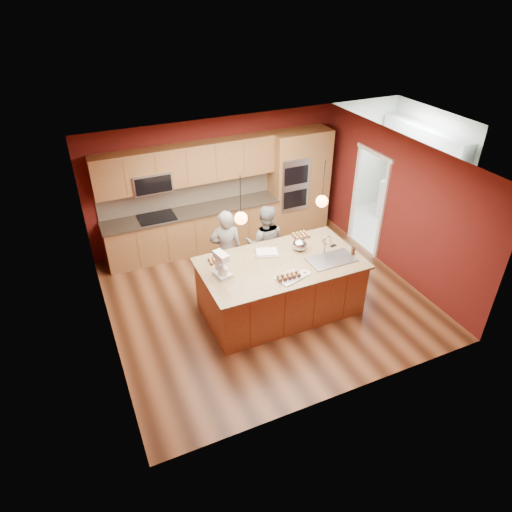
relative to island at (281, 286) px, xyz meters
name	(u,v)px	position (x,y,z in m)	size (l,w,h in m)	color
floor	(265,298)	(-0.11, 0.40, -0.51)	(5.50, 5.50, 0.00)	#402313
ceiling	(267,159)	(-0.11, 0.40, 2.19)	(5.50, 5.50, 0.00)	white
wall_back	(216,182)	(-0.11, 2.90, 0.84)	(5.50, 5.50, 0.00)	#501410
wall_front	(349,324)	(-0.11, -2.10, 0.84)	(5.50, 5.50, 0.00)	#501410
wall_left	(100,273)	(-2.86, 0.40, 0.84)	(5.00, 5.00, 0.00)	#501410
wall_right	(396,206)	(2.64, 0.40, 0.84)	(5.00, 5.00, 0.00)	#501410
cabinet_run	(190,208)	(-0.79, 2.65, 0.47)	(3.74, 0.64, 2.30)	brown
oven_column	(299,181)	(1.73, 2.60, 0.64)	(1.30, 0.62, 2.30)	brown
doorway_trim	(368,203)	(2.62, 1.20, 0.54)	(0.08, 1.11, 2.20)	silver
laundry_room	(424,145)	(4.24, 1.60, 1.44)	(2.60, 2.70, 2.70)	#BBBBB4
pendant_left	(241,218)	(-0.73, 0.00, 1.49)	(0.20, 0.20, 0.80)	black
pendant_right	(322,201)	(0.70, 0.00, 1.49)	(0.20, 0.20, 0.80)	black
island	(281,286)	(0.00, 0.00, 0.00)	(2.73, 1.53, 1.39)	brown
person_left	(226,251)	(-0.62, 1.02, 0.30)	(0.59, 0.39, 1.63)	black
person_right	(265,243)	(0.17, 1.02, 0.27)	(0.76, 0.59, 1.56)	slate
stand_mixer	(222,266)	(-1.06, 0.05, 0.67)	(0.28, 0.34, 0.42)	silver
sheet_cake	(267,252)	(-0.11, 0.35, 0.51)	(0.50, 0.43, 0.05)	silver
cooling_rack	(290,278)	(-0.10, -0.46, 0.50)	(0.43, 0.31, 0.02)	#9FA0A5
mixing_bowl	(300,245)	(0.46, 0.23, 0.60)	(0.26, 0.26, 0.22)	#AAADB1
plate	(305,273)	(0.19, -0.45, 0.50)	(0.18, 0.18, 0.01)	silver
tumbler	(353,251)	(1.24, -0.27, 0.56)	(0.07, 0.07, 0.14)	#341B11
phone	(333,246)	(1.08, 0.10, 0.50)	(0.12, 0.07, 0.01)	black
cupcakes_left	(216,260)	(-1.00, 0.48, 0.52)	(0.28, 0.21, 0.06)	tan
cupcakes_rack	(289,276)	(-0.12, -0.46, 0.55)	(0.41, 0.17, 0.07)	tan
cupcakes_right	(301,235)	(0.71, 0.62, 0.53)	(0.31, 0.24, 0.07)	tan
washer	(417,214)	(4.10, 1.27, -0.07)	(0.55, 0.57, 0.89)	silver
dryer	(395,200)	(4.11, 2.04, -0.04)	(0.59, 0.61, 0.95)	silver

